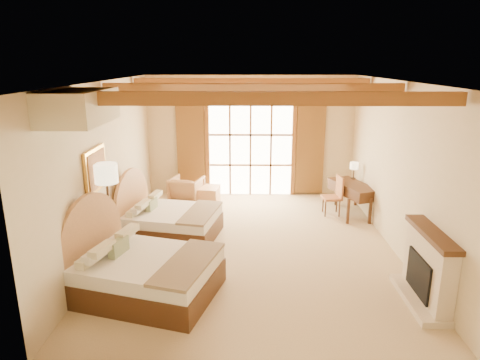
{
  "coord_description": "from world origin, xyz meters",
  "views": [
    {
      "loc": [
        -0.13,
        -7.83,
        3.56
      ],
      "look_at": [
        -0.24,
        0.2,
        1.31
      ],
      "focal_mm": 32.0,
      "sensor_mm": 36.0,
      "label": 1
    }
  ],
  "objects_px": {
    "armchair": "(187,190)",
    "desk": "(353,198)",
    "bed_near": "(138,270)",
    "bed_far": "(165,219)",
    "nightstand": "(117,250)"
  },
  "relations": [
    {
      "from": "armchair",
      "to": "desk",
      "type": "relative_size",
      "value": 0.52
    },
    {
      "from": "bed_near",
      "to": "desk",
      "type": "relative_size",
      "value": 1.63
    },
    {
      "from": "bed_far",
      "to": "bed_near",
      "type": "bearing_deg",
      "value": -78.66
    },
    {
      "from": "nightstand",
      "to": "desk",
      "type": "xyz_separation_m",
      "value": [
        4.87,
        2.68,
        0.13
      ]
    },
    {
      "from": "bed_near",
      "to": "bed_far",
      "type": "distance_m",
      "value": 2.32
    },
    {
      "from": "bed_far",
      "to": "desk",
      "type": "distance_m",
      "value": 4.46
    },
    {
      "from": "bed_near",
      "to": "armchair",
      "type": "distance_m",
      "value": 4.43
    },
    {
      "from": "desk",
      "to": "nightstand",
      "type": "bearing_deg",
      "value": -171.14
    },
    {
      "from": "bed_near",
      "to": "armchair",
      "type": "bearing_deg",
      "value": 103.76
    },
    {
      "from": "desk",
      "to": "bed_far",
      "type": "bearing_deg",
      "value": 178.36
    },
    {
      "from": "bed_far",
      "to": "desk",
      "type": "height_order",
      "value": "bed_far"
    },
    {
      "from": "nightstand",
      "to": "armchair",
      "type": "xyz_separation_m",
      "value": [
        0.8,
        3.39,
        0.09
      ]
    },
    {
      "from": "bed_near",
      "to": "bed_far",
      "type": "xyz_separation_m",
      "value": [
        0.01,
        2.32,
        -0.04
      ]
    },
    {
      "from": "desk",
      "to": "armchair",
      "type": "bearing_deg",
      "value": 150.16
    },
    {
      "from": "bed_near",
      "to": "nightstand",
      "type": "relative_size",
      "value": 4.63
    }
  ]
}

